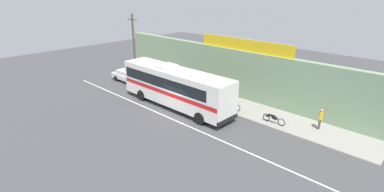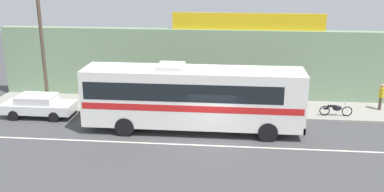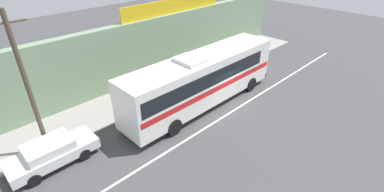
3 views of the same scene
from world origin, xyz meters
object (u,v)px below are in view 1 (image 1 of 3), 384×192
parked_car (128,76)px  motorcycle_black (231,105)px  pedestrian_near_shop (186,83)px  motorcycle_purple (273,118)px  pedestrian_far_right (320,117)px  intercity_bus (175,85)px  utility_pole (134,46)px

parked_car → motorcycle_black: (13.80, 1.52, -0.17)m
motorcycle_black → pedestrian_near_shop: pedestrian_near_shop is taller
parked_car → motorcycle_black: parked_car is taller
motorcycle_purple → motorcycle_black: size_ratio=1.00×
pedestrian_near_shop → pedestrian_far_right: bearing=4.7°
motorcycle_black → parked_car: bearing=-173.7°
parked_car → motorcycle_purple: size_ratio=2.21×
intercity_bus → parked_car: intercity_bus is taller
motorcycle_black → pedestrian_near_shop: bearing=176.0°
pedestrian_near_shop → intercity_bus: bearing=-60.0°
pedestrian_near_shop → utility_pole: bearing=-173.5°
motorcycle_purple → pedestrian_near_shop: (-10.38, 0.40, 0.49)m
motorcycle_black → utility_pole: bearing=-178.2°
parked_car → utility_pole: size_ratio=0.57×
parked_car → motorcycle_purple: bearing=4.9°
intercity_bus → utility_pole: utility_pole is taller
utility_pole → motorcycle_black: 14.12m
pedestrian_near_shop → pedestrian_far_right: pedestrian_far_right is taller
intercity_bus → motorcycle_black: (4.30, 2.84, -1.50)m
motorcycle_black → pedestrian_far_right: size_ratio=1.15×
utility_pole → motorcycle_black: utility_pole is taller
parked_car → pedestrian_far_right: 21.28m
pedestrian_near_shop → parked_car: bearing=-165.7°
pedestrian_near_shop → motorcycle_black: bearing=-4.0°
parked_car → pedestrian_far_right: size_ratio=2.55×
utility_pole → pedestrian_near_shop: 8.11m
utility_pole → intercity_bus: bearing=-14.4°
motorcycle_purple → parked_car: bearing=-175.1°
intercity_bus → pedestrian_far_right: size_ratio=7.17×
utility_pole → parked_car: bearing=-96.3°
parked_car → utility_pole: utility_pole is taller
motorcycle_purple → motorcycle_black: same height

